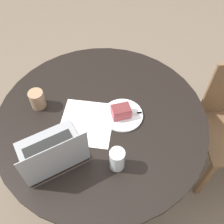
% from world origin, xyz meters
% --- Properties ---
extents(ground_plane, '(12.00, 12.00, 0.00)m').
position_xyz_m(ground_plane, '(0.00, 0.00, 0.00)').
color(ground_plane, '#6B5B4C').
extents(dining_table, '(1.15, 1.15, 0.74)m').
position_xyz_m(dining_table, '(0.00, 0.00, 0.58)').
color(dining_table, black).
rests_on(dining_table, ground_plane).
extents(paper_document, '(0.32, 0.31, 0.00)m').
position_xyz_m(paper_document, '(0.06, -0.06, 0.74)').
color(paper_document, white).
rests_on(paper_document, dining_table).
extents(plate, '(0.22, 0.22, 0.01)m').
position_xyz_m(plate, '(-0.04, 0.11, 0.74)').
color(plate, silver).
rests_on(plate, dining_table).
extents(cake_slice, '(0.11, 0.12, 0.06)m').
position_xyz_m(cake_slice, '(-0.03, 0.10, 0.78)').
color(cake_slice, '#B74C51').
rests_on(cake_slice, plate).
extents(fork, '(0.09, 0.16, 0.00)m').
position_xyz_m(fork, '(-0.05, 0.15, 0.75)').
color(fork, silver).
rests_on(fork, plate).
extents(coffee_glass, '(0.08, 0.08, 0.11)m').
position_xyz_m(coffee_glass, '(0.01, -0.36, 0.79)').
color(coffee_glass, '#997556').
rests_on(coffee_glass, dining_table).
extents(water_glass, '(0.07, 0.07, 0.12)m').
position_xyz_m(water_glass, '(0.25, 0.15, 0.80)').
color(water_glass, silver).
rests_on(water_glass, dining_table).
extents(laptop, '(0.39, 0.40, 0.24)m').
position_xyz_m(laptop, '(0.29, -0.15, 0.78)').
color(laptop, gray).
rests_on(laptop, dining_table).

